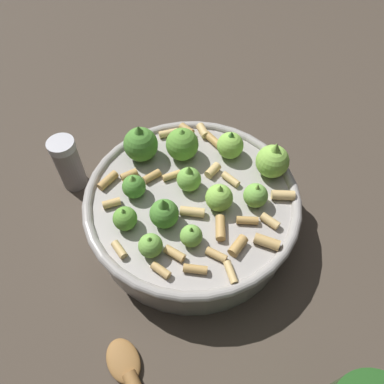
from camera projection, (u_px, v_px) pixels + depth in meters
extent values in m
plane|color=#42382D|center=(192.00, 222.00, 0.53)|extent=(2.40, 2.40, 0.00)
cylinder|color=#9E9993|center=(192.00, 210.00, 0.51)|extent=(0.27, 0.27, 0.06)
torus|color=#9E9993|center=(192.00, 197.00, 0.48)|extent=(0.29, 0.29, 0.01)
sphere|color=#75B247|center=(256.00, 195.00, 0.46)|extent=(0.03, 0.03, 0.03)
cone|color=#8CC64C|center=(257.00, 188.00, 0.45)|extent=(0.01, 0.01, 0.01)
sphere|color=#4C8933|center=(134.00, 187.00, 0.47)|extent=(0.03, 0.03, 0.03)
cone|color=#75B247|center=(132.00, 179.00, 0.46)|extent=(0.02, 0.02, 0.01)
sphere|color=#75B247|center=(151.00, 246.00, 0.42)|extent=(0.03, 0.03, 0.03)
cone|color=#609E38|center=(149.00, 240.00, 0.41)|extent=(0.01, 0.01, 0.01)
sphere|color=#8CC64C|center=(272.00, 161.00, 0.49)|extent=(0.04, 0.04, 0.04)
cone|color=#8CC64C|center=(276.00, 149.00, 0.47)|extent=(0.02, 0.02, 0.02)
sphere|color=#609E38|center=(182.00, 144.00, 0.51)|extent=(0.05, 0.05, 0.05)
cone|color=#609E38|center=(182.00, 133.00, 0.49)|extent=(0.02, 0.02, 0.01)
sphere|color=#8CC64C|center=(230.00, 145.00, 0.51)|extent=(0.04, 0.04, 0.04)
cone|color=#4C8933|center=(231.00, 136.00, 0.50)|extent=(0.02, 0.02, 0.01)
sphere|color=#8CC64C|center=(219.00, 198.00, 0.46)|extent=(0.04, 0.04, 0.04)
cone|color=#8CC64C|center=(220.00, 189.00, 0.44)|extent=(0.01, 0.01, 0.01)
sphere|color=#4C8933|center=(141.00, 144.00, 0.51)|extent=(0.05, 0.05, 0.05)
cone|color=#4C8933|center=(139.00, 132.00, 0.49)|extent=(0.02, 0.02, 0.02)
sphere|color=#75B247|center=(191.00, 236.00, 0.43)|extent=(0.03, 0.03, 0.03)
cone|color=#609E38|center=(191.00, 230.00, 0.42)|extent=(0.01, 0.01, 0.01)
sphere|color=#609E38|center=(125.00, 218.00, 0.44)|extent=(0.03, 0.03, 0.03)
cone|color=#75B247|center=(123.00, 212.00, 0.43)|extent=(0.01, 0.01, 0.01)
sphere|color=#75B247|center=(189.00, 179.00, 0.48)|extent=(0.03, 0.03, 0.03)
cone|color=#75B247|center=(189.00, 171.00, 0.46)|extent=(0.02, 0.02, 0.02)
sphere|color=#4C8933|center=(164.00, 214.00, 0.44)|extent=(0.04, 0.04, 0.04)
cone|color=#4C8933|center=(163.00, 204.00, 0.43)|extent=(0.02, 0.02, 0.02)
cylinder|color=tan|center=(267.00, 242.00, 0.43)|extent=(0.03, 0.03, 0.01)
cylinder|color=tan|center=(203.00, 131.00, 0.55)|extent=(0.03, 0.02, 0.01)
cylinder|color=tan|center=(108.00, 180.00, 0.49)|extent=(0.02, 0.03, 0.01)
cylinder|color=tan|center=(231.00, 272.00, 0.41)|extent=(0.03, 0.02, 0.01)
cylinder|color=tan|center=(283.00, 195.00, 0.47)|extent=(0.03, 0.03, 0.01)
cylinder|color=tan|center=(152.00, 176.00, 0.49)|extent=(0.01, 0.03, 0.01)
cylinder|color=tan|center=(247.00, 220.00, 0.45)|extent=(0.03, 0.03, 0.01)
cylinder|color=tan|center=(119.00, 250.00, 0.43)|extent=(0.02, 0.01, 0.01)
cylinder|color=tan|center=(168.00, 133.00, 0.55)|extent=(0.02, 0.03, 0.01)
cylinder|color=tan|center=(238.00, 246.00, 0.43)|extent=(0.02, 0.03, 0.01)
cylinder|color=tan|center=(220.00, 228.00, 0.44)|extent=(0.03, 0.03, 0.01)
cylinder|color=tan|center=(129.00, 175.00, 0.50)|extent=(0.02, 0.02, 0.01)
cylinder|color=tan|center=(195.00, 269.00, 0.41)|extent=(0.03, 0.03, 0.01)
cylinder|color=tan|center=(192.00, 212.00, 0.46)|extent=(0.03, 0.03, 0.01)
cylinder|color=tan|center=(213.00, 170.00, 0.50)|extent=(0.02, 0.02, 0.01)
cylinder|color=tan|center=(213.00, 140.00, 0.54)|extent=(0.03, 0.01, 0.01)
cylinder|color=tan|center=(216.00, 255.00, 0.42)|extent=(0.03, 0.02, 0.01)
cylinder|color=tan|center=(170.00, 176.00, 0.50)|extent=(0.02, 0.03, 0.01)
cylinder|color=tan|center=(161.00, 270.00, 0.41)|extent=(0.03, 0.01, 0.01)
cylinder|color=tan|center=(270.00, 221.00, 0.45)|extent=(0.03, 0.01, 0.01)
cylinder|color=tan|center=(175.00, 253.00, 0.42)|extent=(0.03, 0.02, 0.01)
cylinder|color=tan|center=(187.00, 130.00, 0.55)|extent=(0.02, 0.01, 0.01)
cylinder|color=tan|center=(231.00, 179.00, 0.49)|extent=(0.03, 0.01, 0.01)
cylinder|color=tan|center=(112.00, 203.00, 0.47)|extent=(0.02, 0.03, 0.01)
cylinder|color=gray|center=(70.00, 166.00, 0.54)|extent=(0.04, 0.04, 0.08)
cylinder|color=silver|center=(61.00, 145.00, 0.51)|extent=(0.04, 0.04, 0.01)
ellipsoid|color=olive|center=(123.00, 361.00, 0.41)|extent=(0.06, 0.05, 0.01)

